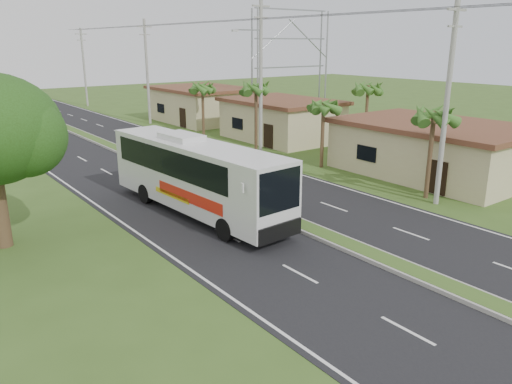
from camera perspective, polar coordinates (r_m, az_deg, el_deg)
ground at (r=22.00m, az=11.85°, el=-6.75°), size 180.00×180.00×0.00m
road_asphalt at (r=37.46m, az=-11.74°, el=3.08°), size 14.00×160.00×0.02m
median_strip at (r=37.44m, az=-11.75°, el=3.22°), size 1.20×160.00×0.18m
lane_edge_left at (r=35.22m, az=-21.57°, el=1.36°), size 0.12×160.00×0.01m
lane_edge_right at (r=40.70m, az=-3.22°, el=4.47°), size 0.12×160.00×0.01m
shop_near at (r=35.75m, az=19.69°, el=4.71°), size 8.60×12.60×3.52m
shop_mid at (r=46.27m, az=2.91°, el=8.30°), size 7.60×10.60×3.67m
shop_far at (r=57.58m, az=-6.22°, el=9.97°), size 8.60×11.60×3.82m
palm_verge_a at (r=29.52m, az=19.67°, el=8.20°), size 2.40×2.40×5.45m
palm_verge_b at (r=35.54m, az=7.73°, el=9.69°), size 2.40×2.40×5.05m
palm_verge_c at (r=40.33m, az=-0.00°, el=11.75°), size 2.40×2.40×5.85m
palm_verge_d at (r=48.09m, az=-6.16°, el=11.78°), size 2.40×2.40×5.25m
palm_behind_shop at (r=43.44m, az=12.68°, el=11.46°), size 2.40×2.40×5.65m
utility_pole_a at (r=28.46m, az=20.98°, el=9.69°), size 1.60×0.28×11.00m
utility_pole_b at (r=39.26m, az=0.51°, el=13.27°), size 3.20×0.28×12.00m
utility_pole_c at (r=56.44m, az=-12.34°, el=13.37°), size 1.60×0.28×11.00m
utility_pole_d at (r=75.01m, az=-19.06°, el=13.41°), size 1.60×0.28×10.50m
billboard_lattice at (r=57.08m, az=4.01°, el=14.89°), size 10.18×1.18×12.07m
coach_bus_main at (r=25.85m, az=-6.95°, el=2.28°), size 3.40×12.69×4.06m
motorcyclist at (r=28.77m, az=-7.71°, el=0.77°), size 1.82×0.87×2.22m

